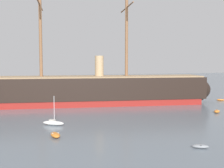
{
  "coord_description": "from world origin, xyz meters",
  "views": [
    {
      "loc": [
        -19.76,
        -14.33,
        10.75
      ],
      "look_at": [
        -3.57,
        39.51,
        6.17
      ],
      "focal_mm": 46.83,
      "sensor_mm": 36.0,
      "label": 1
    }
  ],
  "objects_px": {
    "tall_ship": "(85,90)",
    "dinghy_mid_left": "(55,135)",
    "dinghy_far_right": "(221,100)",
    "dinghy_near_centre": "(200,146)",
    "dinghy_alongside_stern": "(217,111)",
    "sailboat_alongside_bow": "(53,123)"
  },
  "relations": [
    {
      "from": "tall_ship",
      "to": "sailboat_alongside_bow",
      "type": "height_order",
      "value": "tall_ship"
    },
    {
      "from": "dinghy_near_centre",
      "to": "dinghy_alongside_stern",
      "type": "bearing_deg",
      "value": 49.43
    },
    {
      "from": "tall_ship",
      "to": "dinghy_mid_left",
      "type": "distance_m",
      "value": 29.94
    },
    {
      "from": "tall_ship",
      "to": "dinghy_near_centre",
      "type": "height_order",
      "value": "tall_ship"
    },
    {
      "from": "tall_ship",
      "to": "dinghy_mid_left",
      "type": "relative_size",
      "value": 24.87
    },
    {
      "from": "dinghy_alongside_stern",
      "to": "dinghy_far_right",
      "type": "relative_size",
      "value": 1.16
    },
    {
      "from": "dinghy_far_right",
      "to": "dinghy_near_centre",
      "type": "bearing_deg",
      "value": -130.02
    },
    {
      "from": "dinghy_mid_left",
      "to": "dinghy_far_right",
      "type": "xyz_separation_m",
      "value": [
        45.97,
        24.72,
        -0.08
      ]
    },
    {
      "from": "dinghy_alongside_stern",
      "to": "dinghy_near_centre",
      "type": "bearing_deg",
      "value": -130.57
    },
    {
      "from": "dinghy_near_centre",
      "to": "sailboat_alongside_bow",
      "type": "height_order",
      "value": "sailboat_alongside_bow"
    },
    {
      "from": "dinghy_near_centre",
      "to": "dinghy_mid_left",
      "type": "bearing_deg",
      "value": 147.85
    },
    {
      "from": "dinghy_near_centre",
      "to": "dinghy_far_right",
      "type": "relative_size",
      "value": 1.0
    },
    {
      "from": "tall_ship",
      "to": "sailboat_alongside_bow",
      "type": "distance_m",
      "value": 22.61
    },
    {
      "from": "sailboat_alongside_bow",
      "to": "tall_ship",
      "type": "bearing_deg",
      "value": 64.96
    },
    {
      "from": "dinghy_alongside_stern",
      "to": "dinghy_far_right",
      "type": "distance_m",
      "value": 19.2
    },
    {
      "from": "tall_ship",
      "to": "dinghy_far_right",
      "type": "bearing_deg",
      "value": -5.29
    },
    {
      "from": "dinghy_near_centre",
      "to": "sailboat_alongside_bow",
      "type": "bearing_deg",
      "value": 131.48
    },
    {
      "from": "tall_ship",
      "to": "dinghy_near_centre",
      "type": "relative_size",
      "value": 32.1
    },
    {
      "from": "dinghy_mid_left",
      "to": "sailboat_alongside_bow",
      "type": "bearing_deg",
      "value": 86.64
    },
    {
      "from": "dinghy_near_centre",
      "to": "dinghy_far_right",
      "type": "height_order",
      "value": "same"
    },
    {
      "from": "tall_ship",
      "to": "dinghy_mid_left",
      "type": "bearing_deg",
      "value": -109.49
    },
    {
      "from": "dinghy_far_right",
      "to": "dinghy_mid_left",
      "type": "bearing_deg",
      "value": -151.74
    }
  ]
}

